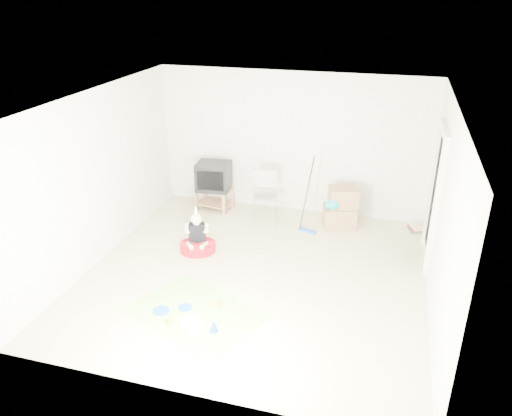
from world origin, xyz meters
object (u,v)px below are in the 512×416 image
(cardboard_boxes, at_px, (341,208))
(birthday_cake, at_px, (193,326))
(tv_stand, at_px, (214,197))
(crt_tv, at_px, (214,176))
(seated_woman, at_px, (198,242))
(folding_chair, at_px, (265,198))

(cardboard_boxes, distance_m, birthday_cake, 3.75)
(tv_stand, bearing_deg, birthday_cake, -74.28)
(crt_tv, height_order, cardboard_boxes, crt_tv)
(tv_stand, distance_m, cardboard_boxes, 2.41)
(crt_tv, xyz_separation_m, seated_woman, (0.31, -1.65, -0.49))
(crt_tv, relative_size, seated_woman, 0.74)
(crt_tv, xyz_separation_m, folding_chair, (1.08, -0.27, -0.20))
(crt_tv, bearing_deg, seated_woman, -84.71)
(folding_chair, xyz_separation_m, seated_woman, (-0.77, -1.38, -0.29))
(crt_tv, relative_size, birthday_cake, 1.55)
(folding_chair, height_order, seated_woman, folding_chair)
(crt_tv, xyz_separation_m, cardboard_boxes, (2.41, -0.07, -0.32))
(seated_woman, xyz_separation_m, birthday_cake, (0.68, -1.88, -0.14))
(birthday_cake, bearing_deg, seated_woman, 109.92)
(tv_stand, distance_m, crt_tv, 0.42)
(tv_stand, distance_m, seated_woman, 1.68)
(folding_chair, height_order, cardboard_boxes, folding_chair)
(tv_stand, distance_m, birthday_cake, 3.67)
(tv_stand, height_order, cardboard_boxes, cardboard_boxes)
(crt_tv, distance_m, birthday_cake, 3.72)
(birthday_cake, bearing_deg, folding_chair, 88.46)
(cardboard_boxes, bearing_deg, folding_chair, -171.60)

